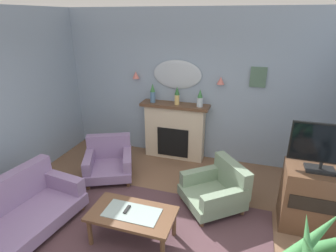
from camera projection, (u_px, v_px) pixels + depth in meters
wall_back at (193, 87)px, 5.43m from camera, size 6.23×0.10×2.93m
patterned_rug at (144, 246)px, 3.58m from camera, size 3.20×2.40×0.01m
fireplace at (175, 131)px, 5.65m from camera, size 1.36×0.36×1.16m
mantel_vase_centre at (153, 93)px, 5.47m from camera, size 0.10×0.10×0.38m
mantel_vase_left at (177, 95)px, 5.33m from camera, size 0.10×0.10×0.36m
mantel_vase_right at (200, 99)px, 5.21m from camera, size 0.12×0.12×0.34m
wall_mirror at (177, 75)px, 5.36m from camera, size 0.96×0.06×0.56m
wall_sconce_left at (136, 75)px, 5.57m from camera, size 0.14×0.14×0.14m
wall_sconce_right at (221, 81)px, 5.09m from camera, size 0.14×0.14×0.14m
framed_picture at (258, 77)px, 4.93m from camera, size 0.28×0.03×0.36m
coffee_table at (132, 216)px, 3.54m from camera, size 1.10×0.60×0.45m
tv_remote at (127, 210)px, 3.56m from camera, size 0.04×0.16×0.02m
floral_couch at (13, 215)px, 3.66m from camera, size 1.07×1.80×0.76m
armchair_by_coffee_table at (217, 189)px, 4.24m from camera, size 1.14×1.14×0.71m
armchair_beside_couch at (109, 160)px, 5.07m from camera, size 1.07×1.08×0.71m
tv_cabinet at (313, 198)px, 3.77m from camera, size 0.80×0.57×0.90m
tv_flatscreen at (325, 147)px, 3.46m from camera, size 0.84×0.24×0.65m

